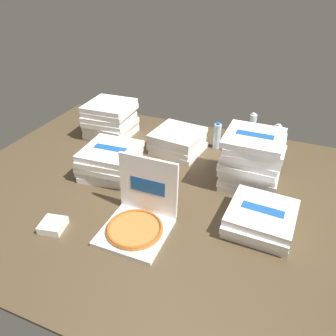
# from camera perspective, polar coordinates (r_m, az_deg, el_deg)

# --- Properties ---
(ground_plane) EXTENTS (3.20, 2.40, 0.02)m
(ground_plane) POSITION_cam_1_polar(r_m,az_deg,el_deg) (2.43, -1.01, -4.13)
(ground_plane) COLOR #4C3D28
(open_pizza_box) EXTENTS (0.41, 0.44, 0.43)m
(open_pizza_box) POSITION_cam_1_polar(r_m,az_deg,el_deg) (2.07, -5.23, -8.67)
(open_pizza_box) COLOR white
(open_pizza_box) RESTS_ON ground_plane
(pizza_stack_center_near) EXTENTS (0.47, 0.47, 0.19)m
(pizza_stack_center_near) POSITION_cam_1_polar(r_m,az_deg,el_deg) (2.89, 1.79, 4.83)
(pizza_stack_center_near) COLOR white
(pizza_stack_center_near) RESTS_ON ground_plane
(pizza_stack_left_far) EXTENTS (0.46, 0.46, 0.24)m
(pizza_stack_left_far) POSITION_cam_1_polar(r_m,az_deg,el_deg) (2.59, -10.20, 1.21)
(pizza_stack_left_far) COLOR white
(pizza_stack_left_far) RESTS_ON ground_plane
(pizza_stack_right_far) EXTENTS (0.44, 0.43, 0.42)m
(pizza_stack_right_far) POSITION_cam_1_polar(r_m,az_deg,el_deg) (2.46, 14.64, 1.35)
(pizza_stack_right_far) COLOR white
(pizza_stack_right_far) RESTS_ON ground_plane
(pizza_stack_center_far) EXTENTS (0.44, 0.44, 0.33)m
(pizza_stack_center_far) POSITION_cam_1_polar(r_m,az_deg,el_deg) (3.19, -10.16, 8.49)
(pizza_stack_center_far) COLOR white
(pizza_stack_center_far) RESTS_ON ground_plane
(pizza_stack_left_mid) EXTENTS (0.43, 0.44, 0.14)m
(pizza_stack_left_mid) POSITION_cam_1_polar(r_m,az_deg,el_deg) (2.15, 16.00, -8.63)
(pizza_stack_left_mid) COLOR white
(pizza_stack_left_mid) RESTS_ON ground_plane
(ice_bucket) EXTENTS (0.33, 0.33, 0.13)m
(ice_bucket) POSITION_cam_1_polar(r_m,az_deg,el_deg) (3.01, 13.66, 4.35)
(ice_bucket) COLOR #B7BABF
(ice_bucket) RESTS_ON ground_plane
(water_bottle_0) EXTENTS (0.07, 0.07, 0.25)m
(water_bottle_0) POSITION_cam_1_polar(r_m,az_deg,el_deg) (3.05, 18.60, 5.13)
(water_bottle_0) COLOR silver
(water_bottle_0) RESTS_ON ground_plane
(water_bottle_1) EXTENTS (0.07, 0.07, 0.25)m
(water_bottle_1) POSITION_cam_1_polar(r_m,az_deg,el_deg) (2.96, 8.68, 5.64)
(water_bottle_1) COLOR silver
(water_bottle_1) RESTS_ON ground_plane
(water_bottle_2) EXTENTS (0.07, 0.07, 0.25)m
(water_bottle_2) POSITION_cam_1_polar(r_m,az_deg,el_deg) (3.22, 14.69, 7.24)
(water_bottle_2) COLOR silver
(water_bottle_2) RESTS_ON ground_plane
(napkin_pile) EXTENTS (0.17, 0.17, 0.05)m
(napkin_pile) POSITION_cam_1_polar(r_m,az_deg,el_deg) (2.22, -19.70, -9.53)
(napkin_pile) COLOR white
(napkin_pile) RESTS_ON ground_plane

